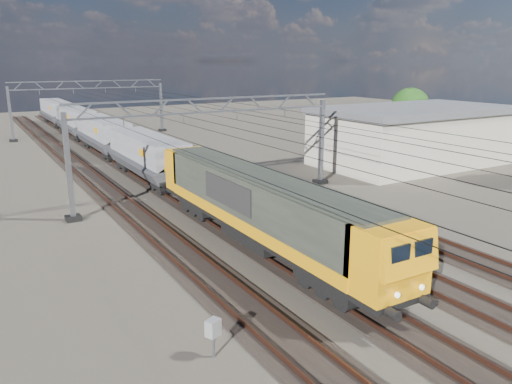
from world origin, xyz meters
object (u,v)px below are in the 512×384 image
hopper_wagon_fourth (56,110)px  tree_far (413,109)px  locomotive (259,205)px  hopper_wagon_third (75,119)px  hopper_wagon_mid (103,133)px  trackside_cabinet (213,329)px  catenary_gantry_far (91,106)px  industrial_shed (413,135)px  hopper_wagon_lead (147,154)px  catenary_gantry_mid (212,145)px

hopper_wagon_fourth → tree_far: tree_far is taller
locomotive → hopper_wagon_third: locomotive is taller
hopper_wagon_third → tree_far: tree_far is taller
hopper_wagon_mid → trackside_cabinet: hopper_wagon_mid is taller
locomotive → hopper_wagon_fourth: bearing=90.0°
locomotive → hopper_wagon_mid: size_ratio=1.62×
hopper_wagon_fourth → hopper_wagon_mid: bearing=-90.0°
catenary_gantry_far → tree_far: (30.32, -26.21, 0.28)m
catenary_gantry_far → hopper_wagon_fourth: catenary_gantry_far is taller
hopper_wagon_third → hopper_wagon_fourth: 14.20m
locomotive → tree_far: size_ratio=3.20×
catenary_gantry_far → industrial_shed: 40.51m
catenary_gantry_far → tree_far: size_ratio=3.02×
hopper_wagon_lead → trackside_cabinet: hopper_wagon_lead is taller
catenary_gantry_far → hopper_wagon_mid: bearing=-98.2°
catenary_gantry_far → locomotive: size_ratio=0.94×
hopper_wagon_third → hopper_wagon_fourth: size_ratio=1.00×
catenary_gantry_mid → catenary_gantry_far: 36.00m
hopper_wagon_mid → hopper_wagon_lead: bearing=-90.0°
hopper_wagon_third → hopper_wagon_fourth: bearing=90.0°
catenary_gantry_mid → trackside_cabinet: catenary_gantry_mid is taller
hopper_wagon_mid → trackside_cabinet: size_ratio=9.45×
catenary_gantry_mid → hopper_wagon_third: 36.49m
catenary_gantry_far → hopper_wagon_mid: (-2.00, -13.81, -1.67)m
catenary_gantry_mid → locomotive: catenary_gantry_mid is taller
hopper_wagon_lead → trackside_cabinet: 26.44m
catenary_gantry_mid → trackside_cabinet: bearing=-115.7°
hopper_wagon_fourth → tree_far: bearing=-51.6°
locomotive → hopper_wagon_mid: (-0.00, 31.90, -0.09)m
catenary_gantry_mid → catenary_gantry_far: (0.00, 36.00, 0.00)m
trackside_cabinet → industrial_shed: industrial_shed is taller
catenary_gantry_mid → industrial_shed: (22.00, 2.00, -1.18)m
hopper_wagon_mid → hopper_wagon_fourth: 28.40m
catenary_gantry_far → hopper_wagon_fourth: (-2.00, 14.59, -1.67)m
locomotive → trackside_cabinet: locomotive is taller
hopper_wagon_third → industrial_shed: industrial_shed is taller
catenary_gantry_mid → tree_far: (30.32, 9.79, 0.28)m
catenary_gantry_mid → tree_far: catenary_gantry_mid is taller
hopper_wagon_third → hopper_wagon_fourth: (0.00, 14.20, 0.00)m
catenary_gantry_far → hopper_wagon_fourth: size_ratio=1.53×
trackside_cabinet → hopper_wagon_fourth: bearing=61.1°
catenary_gantry_mid → trackside_cabinet: 19.75m
trackside_cabinet → tree_far: 47.60m
catenary_gantry_mid → hopper_wagon_mid: bearing=95.2°
industrial_shed → locomotive: bearing=-154.0°
hopper_wagon_fourth → industrial_shed: size_ratio=0.70×
catenary_gantry_mid → tree_far: size_ratio=3.02×
tree_far → catenary_gantry_mid: bearing=-162.1°
catenary_gantry_mid → hopper_wagon_fourth: bearing=92.3°
hopper_wagon_lead → hopper_wagon_fourth: bearing=90.0°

